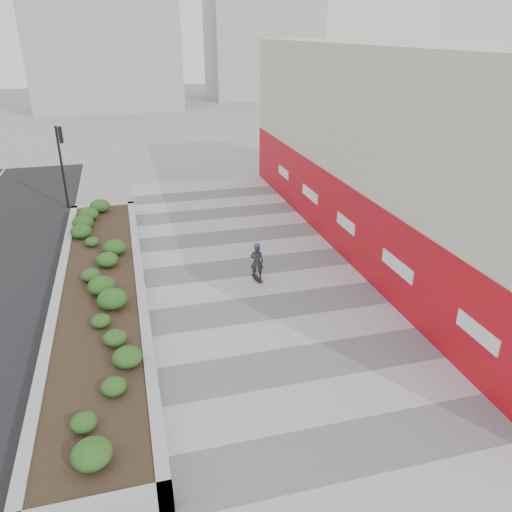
{
  "coord_description": "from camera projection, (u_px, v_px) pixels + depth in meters",
  "views": [
    {
      "loc": [
        -4.22,
        -8.86,
        8.46
      ],
      "look_at": [
        -0.05,
        6.77,
        1.1
      ],
      "focal_mm": 35.0,
      "sensor_mm": 36.0,
      "label": 1
    }
  ],
  "objects": [
    {
      "name": "distant_bldg_north_l",
      "position": [
        101.0,
        14.0,
        55.34
      ],
      "size": [
        16.0,
        12.0,
        20.0
      ],
      "primitive_type": "cube",
      "color": "#ADAAA3",
      "rests_on": "ground"
    },
    {
      "name": "traffic_signal_near",
      "position": [
        62.0,
        155.0,
        24.84
      ],
      "size": [
        0.33,
        0.28,
        4.2
      ],
      "color": "black",
      "rests_on": "ground"
    },
    {
      "name": "building",
      "position": [
        410.0,
        151.0,
        20.17
      ],
      "size": [
        6.04,
        24.08,
        8.0
      ],
      "color": "beige",
      "rests_on": "ground"
    },
    {
      "name": "walkway",
      "position": [
        290.0,
        339.0,
        14.93
      ],
      "size": [
        8.0,
        36.0,
        0.01
      ],
      "primitive_type": "cube",
      "color": "#A8A8AD",
      "rests_on": "ground"
    },
    {
      "name": "manhole_cover",
      "position": [
        306.0,
        337.0,
        15.04
      ],
      "size": [
        0.44,
        0.44,
        0.01
      ],
      "primitive_type": "cylinder",
      "color": "#595654",
      "rests_on": "ground"
    },
    {
      "name": "ground",
      "position": [
        329.0,
        406.0,
        12.29
      ],
      "size": [
        160.0,
        160.0,
        0.0
      ],
      "primitive_type": "plane",
      "color": "gray",
      "rests_on": "ground"
    },
    {
      "name": "planter",
      "position": [
        100.0,
        289.0,
        16.98
      ],
      "size": [
        3.0,
        18.0,
        0.9
      ],
      "color": "#9E9EA0",
      "rests_on": "ground"
    },
    {
      "name": "skateboarder",
      "position": [
        257.0,
        261.0,
        18.19
      ],
      "size": [
        0.56,
        0.74,
        1.48
      ],
      "rotation": [
        0.0,
        0.0,
        0.11
      ],
      "color": "beige",
      "rests_on": "ground"
    }
  ]
}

